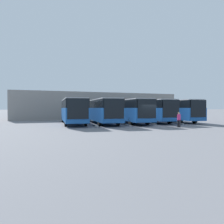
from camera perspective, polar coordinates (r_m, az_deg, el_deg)
name	(u,v)px	position (r m, az deg, el deg)	size (l,w,h in m)	color
ground_plane	(149,126)	(26.04, 9.61, -3.65)	(600.00, 600.00, 0.00)	slate
bus_0	(173,110)	(35.11, 15.64, 0.53)	(3.78, 12.52, 3.29)	#19519E
curb_divider_0	(170,122)	(32.56, 14.80, -2.60)	(0.24, 6.97, 0.15)	#9E9E99
bus_1	(150,110)	(33.35, 9.83, 0.53)	(3.78, 12.52, 3.29)	#19519E
curb_divider_1	(144,123)	(30.88, 8.48, -2.78)	(0.24, 6.97, 0.15)	#9E9E99
bus_2	(129,110)	(30.85, 4.41, 0.50)	(3.78, 12.52, 3.29)	#19519E
curb_divider_2	(121,124)	(28.47, 2.46, -3.09)	(0.24, 6.97, 0.15)	#9E9E99
bus_3	(102,110)	(29.80, -2.65, 0.49)	(3.78, 12.52, 3.29)	#19519E
curb_divider_3	(92,124)	(27.57, -5.27, -3.23)	(0.24, 6.97, 0.15)	#9E9E99
bus_4	(73,110)	(29.45, -10.18, 0.47)	(3.78, 12.52, 3.29)	#19519E
pedestrian	(179,119)	(25.13, 17.07, -1.83)	(0.47, 0.47, 1.64)	black
station_building	(95,106)	(46.94, -4.56, 1.63)	(32.98, 13.50, 5.17)	gray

